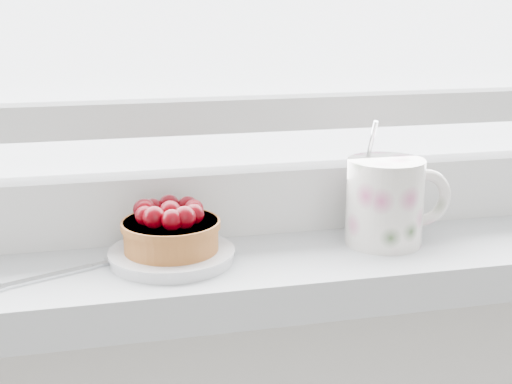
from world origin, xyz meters
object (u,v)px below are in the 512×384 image
object	(u,v)px
raspberry_tart	(171,228)
floral_mug	(387,200)
fork	(77,270)
saucer	(172,256)

from	to	relation	value
raspberry_tart	floral_mug	size ratio (longest dim) A/B	0.74
fork	saucer	bearing A→B (deg)	3.36
raspberry_tart	fork	distance (m)	0.10
raspberry_tart	saucer	bearing A→B (deg)	7.59
saucer	fork	distance (m)	0.09
saucer	fork	size ratio (longest dim) A/B	0.73
raspberry_tart	floral_mug	bearing A→B (deg)	0.49
floral_mug	saucer	bearing A→B (deg)	-179.51
saucer	fork	xyz separation A→B (m)	(-0.09, -0.01, -0.00)
floral_mug	fork	world-z (taller)	floral_mug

